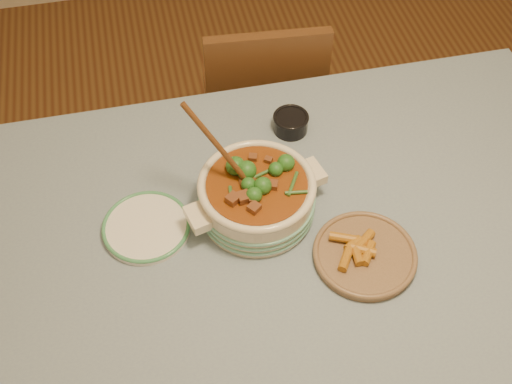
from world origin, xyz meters
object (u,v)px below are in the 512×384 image
(condiment_bowl, at_px, (291,122))
(fried_plate, at_px, (365,254))
(dining_table, at_px, (298,248))
(chair_far, at_px, (262,101))
(white_plate, at_px, (146,227))
(stew_casserole, at_px, (257,194))

(condiment_bowl, bearing_deg, fried_plate, -81.48)
(dining_table, relative_size, chair_far, 1.96)
(chair_far, bearing_deg, white_plate, 60.57)
(dining_table, bearing_deg, stew_casserole, 142.74)
(dining_table, distance_m, fried_plate, 0.21)
(dining_table, xyz_separation_m, stew_casserole, (-0.10, 0.07, 0.17))
(white_plate, distance_m, fried_plate, 0.55)
(stew_casserole, xyz_separation_m, white_plate, (-0.28, 0.01, -0.06))
(white_plate, bearing_deg, dining_table, -11.83)
(stew_casserole, height_order, chair_far, stew_casserole)
(stew_casserole, xyz_separation_m, condiment_bowl, (0.16, 0.27, -0.04))
(condiment_bowl, xyz_separation_m, fried_plate, (0.07, -0.46, -0.01))
(condiment_bowl, bearing_deg, chair_far, 88.19)
(white_plate, relative_size, chair_far, 0.28)
(dining_table, xyz_separation_m, white_plate, (-0.38, 0.08, 0.10))
(dining_table, height_order, stew_casserole, stew_casserole)
(stew_casserole, xyz_separation_m, fried_plate, (0.23, -0.19, -0.06))
(stew_casserole, distance_m, chair_far, 0.78)
(condiment_bowl, height_order, chair_far, chair_far)
(fried_plate, bearing_deg, white_plate, 158.67)
(fried_plate, xyz_separation_m, chair_far, (-0.06, 0.87, -0.29))
(dining_table, bearing_deg, condiment_bowl, 79.53)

